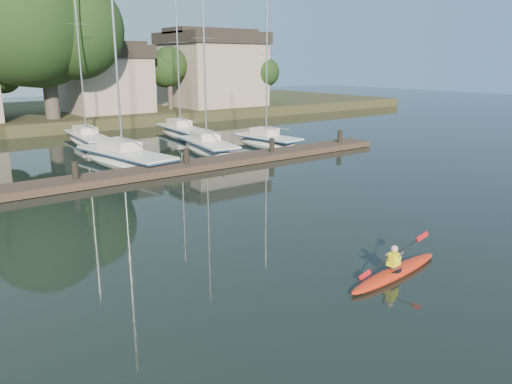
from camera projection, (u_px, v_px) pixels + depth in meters
ground at (334, 263)px, 14.77m from camera, size 160.00×160.00×0.00m
kayak at (395, 270)px, 13.89m from camera, size 4.05×0.90×1.29m
dock at (135, 174)px, 25.48m from camera, size 34.00×2.00×1.80m
sailboat_2 at (126, 165)px, 29.54m from camera, size 3.62×9.67×15.63m
sailboat_3 at (208, 153)px, 33.54m from camera, size 3.33×7.99×12.51m
sailboat_4 at (268, 146)px, 35.98m from camera, size 2.57×6.58×10.91m
sailboat_6 at (88, 144)px, 36.94m from camera, size 2.54×9.05×14.21m
sailboat_7 at (182, 136)px, 40.71m from camera, size 2.73×7.90×12.49m
shore at (30, 89)px, 45.86m from camera, size 90.00×25.25×12.75m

